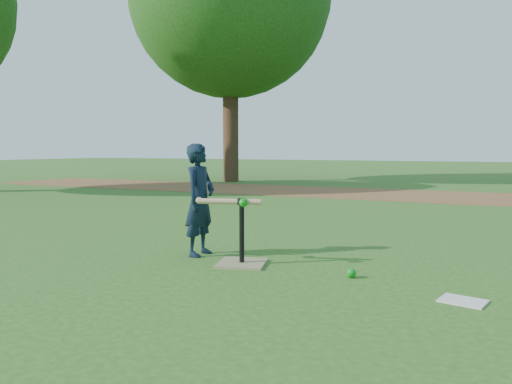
% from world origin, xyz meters
% --- Properties ---
extents(ground, '(80.00, 80.00, 0.00)m').
position_xyz_m(ground, '(0.00, 0.00, 0.00)').
color(ground, '#285116').
rests_on(ground, ground).
extents(dirt_strip, '(24.00, 3.00, 0.01)m').
position_xyz_m(dirt_strip, '(0.00, 7.50, 0.01)').
color(dirt_strip, brown).
rests_on(dirt_strip, ground).
extents(child, '(0.28, 0.42, 1.12)m').
position_xyz_m(child, '(-0.84, -0.02, 0.56)').
color(child, black).
rests_on(child, ground).
extents(wiffle_ball_ground, '(0.08, 0.08, 0.08)m').
position_xyz_m(wiffle_ball_ground, '(0.77, -0.23, 0.04)').
color(wiffle_ball_ground, '#0C8615').
rests_on(wiffle_ball_ground, ground).
extents(clipboard, '(0.34, 0.29, 0.01)m').
position_xyz_m(clipboard, '(1.64, -0.52, 0.01)').
color(clipboard, silver).
rests_on(clipboard, ground).
extents(batting_tee, '(0.53, 0.53, 0.61)m').
position_xyz_m(batting_tee, '(-0.27, -0.20, 0.11)').
color(batting_tee, '#877D56').
rests_on(batting_tee, ground).
extents(swing_action, '(0.63, 0.23, 0.08)m').
position_xyz_m(swing_action, '(-0.39, -0.24, 0.58)').
color(swing_action, tan).
rests_on(swing_action, ground).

